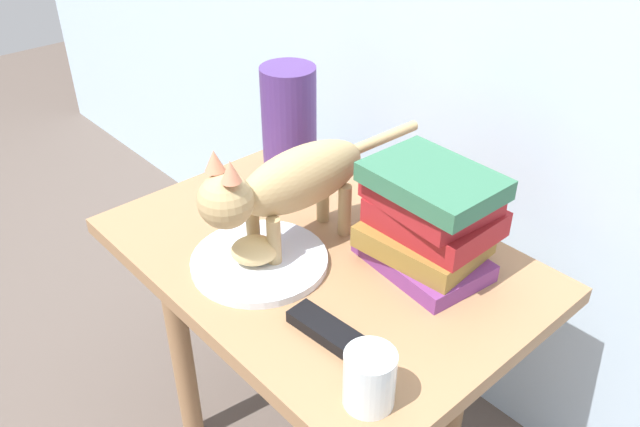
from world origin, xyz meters
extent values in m
cube|color=#9E724C|center=(0.00, 0.00, 0.50)|extent=(0.75, 0.53, 0.03)
cylinder|color=#9E724C|center=(-0.20, -0.20, 0.24)|extent=(0.04, 0.04, 0.49)
cylinder|color=#9E724C|center=(-0.20, 0.20, 0.24)|extent=(0.04, 0.04, 0.49)
cylinder|color=#9E724C|center=(0.20, 0.20, 0.24)|extent=(0.04, 0.04, 0.49)
cylinder|color=silver|center=(-0.04, -0.10, 0.52)|extent=(0.24, 0.24, 0.01)
ellipsoid|color=#E0BC7A|center=(-0.04, -0.12, 0.55)|extent=(0.09, 0.10, 0.05)
cylinder|color=tan|center=(-0.02, -0.09, 0.57)|extent=(0.02, 0.02, 0.10)
cylinder|color=tan|center=(-0.08, -0.09, 0.57)|extent=(0.02, 0.02, 0.10)
cylinder|color=tan|center=(-0.01, 0.07, 0.57)|extent=(0.02, 0.02, 0.10)
cylinder|color=tan|center=(-0.07, 0.07, 0.57)|extent=(0.02, 0.02, 0.10)
ellipsoid|color=tan|center=(-0.04, 0.00, 0.65)|extent=(0.10, 0.26, 0.11)
sphere|color=tan|center=(-0.05, -0.16, 0.66)|extent=(0.09, 0.09, 0.09)
cone|color=#DD8460|center=(-0.03, -0.16, 0.73)|extent=(0.03, 0.03, 0.03)
cone|color=#DD8460|center=(-0.07, -0.15, 0.73)|extent=(0.03, 0.03, 0.03)
cylinder|color=tan|center=(-0.04, 0.20, 0.66)|extent=(0.02, 0.16, 0.02)
cube|color=#72337A|center=(0.15, 0.10, 0.53)|extent=(0.23, 0.17, 0.03)
cube|color=olive|center=(0.14, 0.11, 0.57)|extent=(0.20, 0.17, 0.04)
cube|color=maroon|center=(0.15, 0.12, 0.61)|extent=(0.20, 0.15, 0.04)
cube|color=maroon|center=(0.14, 0.12, 0.65)|extent=(0.20, 0.17, 0.04)
cube|color=#336B4C|center=(0.15, 0.10, 0.69)|extent=(0.21, 0.15, 0.03)
cylinder|color=#4C2D72|center=(-0.24, 0.13, 0.64)|extent=(0.11, 0.11, 0.24)
cylinder|color=silver|center=(0.29, -0.18, 0.56)|extent=(0.07, 0.07, 0.08)
cylinder|color=silver|center=(0.29, -0.18, 0.54)|extent=(0.06, 0.06, 0.04)
cube|color=black|center=(0.17, -0.13, 0.53)|extent=(0.15, 0.05, 0.02)
camera|label=1|loc=(0.69, -0.62, 1.20)|focal=36.36mm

